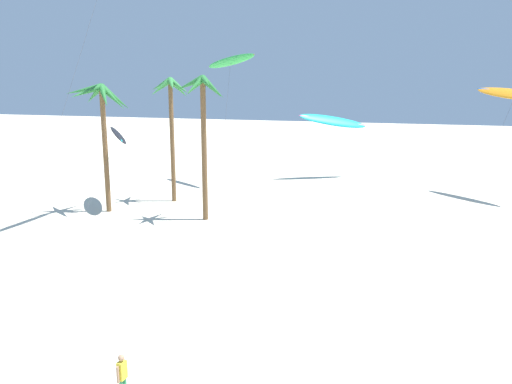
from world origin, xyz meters
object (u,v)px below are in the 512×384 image
(person_foreground_walker, at_px, (122,377))
(palm_tree_2, at_px, (203,104))
(flying_kite_6, at_px, (230,61))
(palm_tree_1, at_px, (171,103))
(flying_kite_4, at_px, (333,121))
(palm_tree_0, at_px, (102,107))
(flying_kite_3, at_px, (118,135))

(person_foreground_walker, bearing_deg, palm_tree_2, 108.49)
(person_foreground_walker, bearing_deg, flying_kite_6, 106.85)
(palm_tree_1, bearing_deg, person_foreground_walker, -64.63)
(palm_tree_1, height_order, palm_tree_2, palm_tree_2)
(palm_tree_2, height_order, flying_kite_4, palm_tree_2)
(palm_tree_0, relative_size, flying_kite_3, 0.99)
(flying_kite_3, xyz_separation_m, person_foreground_walker, (16.26, -23.93, -5.20))
(flying_kite_6, height_order, person_foreground_walker, flying_kite_6)
(flying_kite_3, bearing_deg, palm_tree_0, -87.17)
(palm_tree_2, xyz_separation_m, person_foreground_walker, (7.40, -22.14, -7.94))
(flying_kite_6, relative_size, person_foreground_walker, 7.79)
(flying_kite_4, bearing_deg, flying_kite_3, -126.90)
(flying_kite_3, height_order, person_foreground_walker, flying_kite_3)
(palm_tree_1, distance_m, flying_kite_6, 10.56)
(palm_tree_1, distance_m, palm_tree_2, 7.36)
(palm_tree_0, xyz_separation_m, palm_tree_1, (3.31, 5.27, 0.24))
(palm_tree_1, height_order, flying_kite_3, palm_tree_1)
(palm_tree_0, bearing_deg, palm_tree_1, 57.86)
(palm_tree_1, distance_m, person_foreground_walker, 30.99)
(palm_tree_0, distance_m, flying_kite_3, 3.20)
(palm_tree_2, bearing_deg, flying_kite_4, 74.81)
(palm_tree_0, height_order, palm_tree_2, palm_tree_2)
(palm_tree_2, distance_m, flying_kite_6, 15.54)
(palm_tree_2, bearing_deg, flying_kite_3, 168.55)
(flying_kite_6, bearing_deg, flying_kite_3, -111.87)
(palm_tree_0, height_order, flying_kite_4, palm_tree_0)
(palm_tree_2, distance_m, flying_kite_3, 9.44)
(palm_tree_2, relative_size, person_foreground_walker, 6.28)
(palm_tree_1, relative_size, flying_kite_6, 0.80)
(palm_tree_2, relative_size, flying_kite_6, 0.81)
(palm_tree_1, bearing_deg, palm_tree_2, -42.28)
(palm_tree_2, height_order, flying_kite_3, palm_tree_2)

